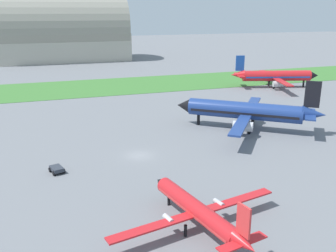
{
  "coord_description": "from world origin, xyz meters",
  "views": [
    {
      "loc": [
        -14.23,
        -56.95,
        23.13
      ],
      "look_at": [
        6.73,
        5.01,
        3.0
      ],
      "focal_mm": 40.38,
      "sensor_mm": 36.0,
      "label": 1
    }
  ],
  "objects_px": {
    "airplane_foreground_turboprop": "(197,210)",
    "airplane_parked_jet_far": "(275,76)",
    "airplane_midfield_jet": "(247,111)",
    "baggage_cart_near_gate": "(57,169)"
  },
  "relations": [
    {
      "from": "baggage_cart_near_gate",
      "to": "airplane_midfield_jet",
      "type": "bearing_deg",
      "value": 87.61
    },
    {
      "from": "airplane_foreground_turboprop",
      "to": "baggage_cart_near_gate",
      "type": "bearing_deg",
      "value": 22.14
    },
    {
      "from": "airplane_midfield_jet",
      "to": "airplane_parked_jet_far",
      "type": "height_order",
      "value": "airplane_midfield_jet"
    },
    {
      "from": "airplane_foreground_turboprop",
      "to": "airplane_parked_jet_far",
      "type": "relative_size",
      "value": 0.76
    },
    {
      "from": "airplane_midfield_jet",
      "to": "airplane_parked_jet_far",
      "type": "xyz_separation_m",
      "value": [
        30.38,
        35.63,
        -0.25
      ]
    },
    {
      "from": "airplane_midfield_jet",
      "to": "baggage_cart_near_gate",
      "type": "relative_size",
      "value": 9.08
    },
    {
      "from": "airplane_midfield_jet",
      "to": "baggage_cart_near_gate",
      "type": "bearing_deg",
      "value": 52.66
    },
    {
      "from": "airplane_midfield_jet",
      "to": "airplane_parked_jet_far",
      "type": "distance_m",
      "value": 46.82
    },
    {
      "from": "airplane_midfield_jet",
      "to": "airplane_parked_jet_far",
      "type": "relative_size",
      "value": 0.92
    },
    {
      "from": "airplane_parked_jet_far",
      "to": "baggage_cart_near_gate",
      "type": "distance_m",
      "value": 81.63
    }
  ]
}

